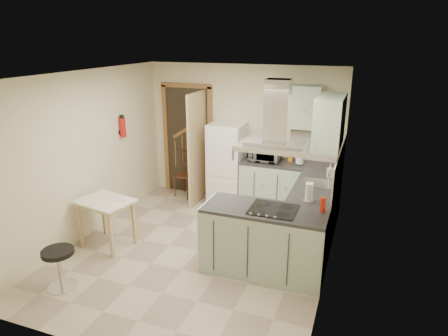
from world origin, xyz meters
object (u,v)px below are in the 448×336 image
at_px(drop_leaf_table, 107,223).
at_px(stool, 60,269).
at_px(fridge, 227,164).
at_px(peninsula, 264,241).
at_px(bentwood_chair, 185,175).
at_px(microwave, 265,152).
at_px(extractor_hood, 276,146).

distance_m(drop_leaf_table, stool, 1.10).
bearing_deg(fridge, peninsula, -58.26).
relative_size(drop_leaf_table, bentwood_chair, 0.88).
height_order(peninsula, microwave, microwave).
height_order(stool, microwave, microwave).
bearing_deg(peninsula, bentwood_chair, 135.96).
height_order(drop_leaf_table, bentwood_chair, bentwood_chair).
relative_size(extractor_hood, stool, 1.73).
distance_m(peninsula, stool, 2.56).
height_order(extractor_hood, stool, extractor_hood).
relative_size(drop_leaf_table, stool, 1.46).
distance_m(fridge, peninsula, 2.35).
relative_size(bentwood_chair, microwave, 1.60).
distance_m(peninsula, microwave, 2.12).
bearing_deg(bentwood_chair, extractor_hood, -30.61).
distance_m(extractor_hood, drop_leaf_table, 2.80).
height_order(peninsula, stool, peninsula).
relative_size(peninsula, bentwood_chair, 1.81).
height_order(peninsula, extractor_hood, extractor_hood).
bearing_deg(stool, extractor_hood, 27.18).
height_order(peninsula, bentwood_chair, peninsula).
distance_m(fridge, bentwood_chair, 0.92).
bearing_deg(peninsula, extractor_hood, 0.00).
bearing_deg(stool, bentwood_chair, 87.16).
relative_size(extractor_hood, drop_leaf_table, 1.19).
xyz_separation_m(peninsula, drop_leaf_table, (-2.34, -0.11, -0.09)).
bearing_deg(drop_leaf_table, peninsula, 14.19).
height_order(bentwood_chair, microwave, microwave).
bearing_deg(bentwood_chair, stool, -80.74).
height_order(bentwood_chair, stool, bentwood_chair).
distance_m(fridge, extractor_hood, 2.57).
bearing_deg(extractor_hood, fridge, 123.79).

